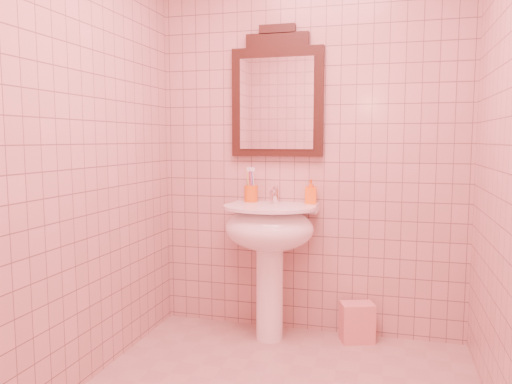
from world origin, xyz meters
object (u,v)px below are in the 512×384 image
(toothbrush_cup, at_px, (251,193))
(pedestal_sink, at_px, (269,238))
(towel, at_px, (357,322))
(soap_dispenser, at_px, (311,191))
(mirror, at_px, (277,96))

(toothbrush_cup, bearing_deg, pedestal_sink, -42.43)
(pedestal_sink, distance_m, towel, 0.77)
(toothbrush_cup, relative_size, soap_dispenser, 1.28)
(towel, bearing_deg, mirror, 170.83)
(mirror, xyz_separation_m, towel, (0.54, -0.09, -1.43))
(mirror, bearing_deg, soap_dispenser, -9.35)
(mirror, relative_size, toothbrush_cup, 4.10)
(mirror, relative_size, soap_dispenser, 5.26)
(toothbrush_cup, height_order, soap_dispenser, toothbrush_cup)
(mirror, xyz_separation_m, soap_dispenser, (0.23, -0.04, -0.61))
(mirror, bearing_deg, towel, -9.17)
(pedestal_sink, distance_m, soap_dispenser, 0.40)
(mirror, height_order, toothbrush_cup, mirror)
(pedestal_sink, xyz_separation_m, soap_dispenser, (0.23, 0.16, 0.28))
(pedestal_sink, bearing_deg, towel, 11.76)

